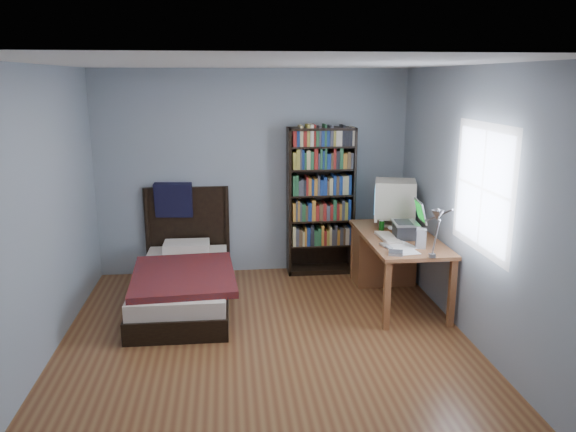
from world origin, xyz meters
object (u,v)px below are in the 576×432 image
object	(u,v)px
desk	(387,252)
desk_lamp	(437,220)
keyboard	(388,238)
bookshelf	(321,201)
speaker	(421,238)
crt_monitor	(394,200)
laptop	(407,227)
bed	(184,279)
soda_can	(382,225)

from	to	relation	value
desk	desk_lamp	distance (m)	1.70
keyboard	bookshelf	world-z (taller)	bookshelf
desk_lamp	speaker	xyz separation A→B (m)	(0.11, 0.66, -0.36)
crt_monitor	desk_lamp	distance (m)	1.58
keyboard	desk	bearing A→B (deg)	71.18
desk_lamp	speaker	world-z (taller)	desk_lamp
laptop	crt_monitor	bearing A→B (deg)	89.12
desk	bed	world-z (taller)	bed
desk	soda_can	size ratio (longest dim) A/B	14.34
bookshelf	laptop	bearing A→B (deg)	-55.43
crt_monitor	bookshelf	distance (m)	0.94
laptop	soda_can	size ratio (longest dim) A/B	3.77
desk	bed	distance (m)	2.34
desk	soda_can	world-z (taller)	soda_can
laptop	bed	distance (m)	2.47
desk_lamp	soda_can	size ratio (longest dim) A/B	5.25
bookshelf	desk_lamp	bearing A→B (deg)	-72.52
desk	laptop	size ratio (longest dim) A/B	3.80
desk_lamp	bed	world-z (taller)	desk_lamp
speaker	bookshelf	world-z (taller)	bookshelf
crt_monitor	laptop	size ratio (longest dim) A/B	1.40
bookshelf	keyboard	bearing A→B (deg)	-64.11
desk	desk_lamp	bearing A→B (deg)	-90.83
laptop	soda_can	bearing A→B (deg)	118.64
laptop	keyboard	xyz separation A→B (m)	(-0.21, -0.03, -0.10)
desk	crt_monitor	distance (m)	0.62
crt_monitor	desk_lamp	bearing A→B (deg)	-93.29
speaker	bed	distance (m)	2.56
keyboard	bed	world-z (taller)	bed
laptop	soda_can	xyz separation A→B (m)	(-0.18, 0.33, -0.06)
speaker	bookshelf	bearing A→B (deg)	138.02
bed	crt_monitor	bearing A→B (deg)	6.06
desk_lamp	keyboard	world-z (taller)	desk_lamp
desk_lamp	bookshelf	distance (m)	2.23
speaker	desk_lamp	bearing A→B (deg)	-79.49
crt_monitor	bed	size ratio (longest dim) A/B	0.28
laptop	soda_can	distance (m)	0.38
speaker	desk	bearing A→B (deg)	115.79
laptop	bookshelf	bearing A→B (deg)	124.57
speaker	soda_can	size ratio (longest dim) A/B	1.82
desk	bookshelf	world-z (taller)	bookshelf
soda_can	bookshelf	bearing A→B (deg)	126.94
desk	keyboard	xyz separation A→B (m)	(-0.15, -0.52, 0.33)
desk_lamp	keyboard	size ratio (longest dim) A/B	1.32
keyboard	crt_monitor	bearing A→B (deg)	66.15
desk_lamp	keyboard	distance (m)	1.10
desk	desk_lamp	size ratio (longest dim) A/B	2.73
bed	laptop	bearing A→B (deg)	-6.78
keyboard	soda_can	bearing A→B (deg)	82.75
soda_can	bookshelf	size ratio (longest dim) A/B	0.06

